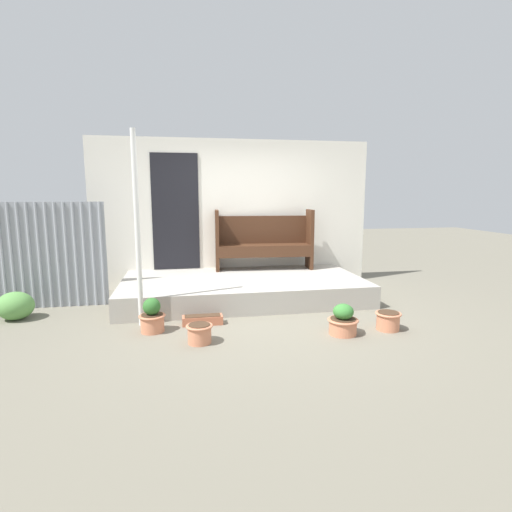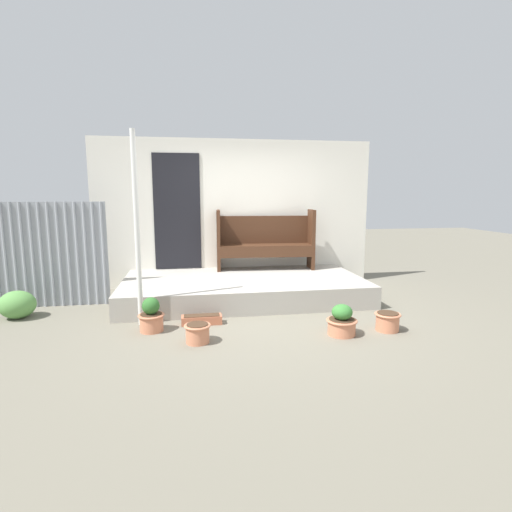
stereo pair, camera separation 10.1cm
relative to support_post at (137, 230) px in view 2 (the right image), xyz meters
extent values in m
plane|color=#706B5B|center=(1.54, 0.09, -1.22)|extent=(24.00, 24.00, 0.00)
cube|color=#A8A399|center=(1.47, 1.05, -1.05)|extent=(3.75, 1.91, 0.33)
cube|color=white|center=(1.47, 2.03, 0.08)|extent=(4.95, 0.06, 2.60)
cube|color=black|center=(0.44, 1.99, 0.13)|extent=(0.80, 0.02, 2.00)
cube|color=gray|center=(-1.68, 1.08, -0.44)|extent=(2.21, 0.02, 1.55)
cylinder|color=#979CA5|center=(-1.99, 1.06, -0.44)|extent=(0.04, 0.04, 1.55)
cylinder|color=#979CA5|center=(-1.87, 1.06, -0.44)|extent=(0.04, 0.04, 1.55)
cylinder|color=#979CA5|center=(-1.74, 1.06, -0.44)|extent=(0.04, 0.04, 1.55)
cylinder|color=#979CA5|center=(-1.62, 1.06, -0.44)|extent=(0.04, 0.04, 1.55)
cylinder|color=#979CA5|center=(-1.50, 1.06, -0.44)|extent=(0.04, 0.04, 1.55)
cylinder|color=#979CA5|center=(-1.37, 1.06, -0.44)|extent=(0.04, 0.04, 1.55)
cylinder|color=#979CA5|center=(-1.25, 1.06, -0.44)|extent=(0.04, 0.04, 1.55)
cylinder|color=#979CA5|center=(-1.13, 1.06, -0.44)|extent=(0.04, 0.04, 1.55)
cylinder|color=#979CA5|center=(-1.01, 1.06, -0.44)|extent=(0.04, 0.04, 1.55)
cylinder|color=#979CA5|center=(-0.88, 1.06, -0.44)|extent=(0.04, 0.04, 1.55)
cylinder|color=#979CA5|center=(-0.76, 1.06, -0.44)|extent=(0.04, 0.04, 1.55)
cylinder|color=#979CA5|center=(-0.64, 1.06, -0.44)|extent=(0.04, 0.04, 1.55)
cylinder|color=white|center=(0.00, 0.00, 0.00)|extent=(0.07, 0.07, 2.43)
cube|color=#422616|center=(1.13, 1.78, -0.36)|extent=(0.09, 0.40, 1.05)
cube|color=#422616|center=(2.77, 1.67, -0.36)|extent=(0.09, 0.40, 1.05)
cube|color=#422616|center=(1.95, 1.73, -0.47)|extent=(1.60, 0.51, 0.04)
cube|color=#422616|center=(1.94, 1.54, -0.57)|extent=(1.58, 0.14, 0.16)
cube|color=#422616|center=(1.96, 1.91, -0.20)|extent=(1.58, 0.15, 0.49)
cylinder|color=tan|center=(0.16, -0.28, -1.11)|extent=(0.28, 0.28, 0.21)
torus|color=tan|center=(0.16, -0.28, -1.02)|extent=(0.32, 0.32, 0.02)
cylinder|color=#422D1E|center=(0.16, -0.28, -1.00)|extent=(0.26, 0.26, 0.01)
ellipsoid|color=#2D6628|center=(0.16, -0.28, -0.90)|extent=(0.21, 0.21, 0.21)
cylinder|color=tan|center=(0.70, -0.76, -1.11)|extent=(0.26, 0.26, 0.21)
torus|color=tan|center=(0.70, -0.76, -1.02)|extent=(0.30, 0.30, 0.02)
cylinder|color=#422D1E|center=(0.70, -0.76, -1.00)|extent=(0.24, 0.24, 0.01)
cylinder|color=tan|center=(2.40, -0.78, -1.12)|extent=(0.33, 0.33, 0.19)
torus|color=tan|center=(2.40, -0.78, -1.04)|extent=(0.37, 0.37, 0.02)
cylinder|color=#422D1E|center=(2.40, -0.78, -1.03)|extent=(0.30, 0.30, 0.01)
ellipsoid|color=#387A33|center=(2.40, -0.78, -0.94)|extent=(0.24, 0.24, 0.18)
cylinder|color=tan|center=(3.01, -0.73, -1.11)|extent=(0.28, 0.28, 0.22)
torus|color=tan|center=(3.01, -0.73, -1.01)|extent=(0.32, 0.32, 0.02)
cylinder|color=#422D1E|center=(3.01, -0.73, -1.00)|extent=(0.25, 0.25, 0.01)
cube|color=#B76647|center=(0.77, -0.11, -1.16)|extent=(0.51, 0.17, 0.11)
cube|color=#422D1E|center=(0.77, -0.11, -1.10)|extent=(0.45, 0.15, 0.01)
ellipsoid|color=#599347|center=(-1.67, 0.53, -1.03)|extent=(0.47, 0.42, 0.38)
camera|label=1|loc=(0.55, -5.09, 0.47)|focal=28.00mm
camera|label=2|loc=(0.65, -5.11, 0.47)|focal=28.00mm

